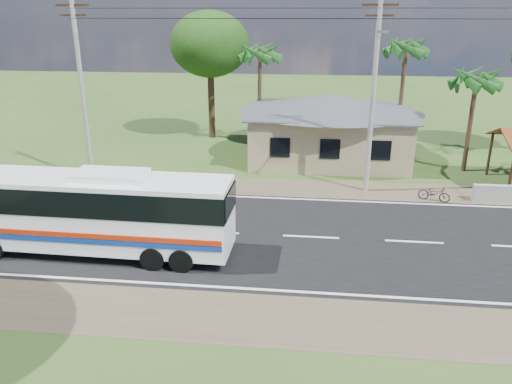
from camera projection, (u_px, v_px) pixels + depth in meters
The scene contains 10 objects.
ground at pixel (311, 237), 22.28m from camera, with size 120.00×120.00×0.00m, color #2C491A.
road at pixel (311, 237), 22.28m from camera, with size 120.00×16.00×0.03m.
house at pixel (329, 120), 33.40m from camera, with size 12.40×10.00×5.00m.
utility_poles at pixel (367, 87), 26.08m from camera, with size 32.80×2.22×11.00m.
palm_near at pixel (477, 79), 29.60m from camera, with size 2.80×2.80×6.70m.
palm_mid at pixel (406, 48), 33.67m from camera, with size 2.80×2.80×8.20m.
palm_far at pixel (260, 53), 35.35m from camera, with size 2.80×2.80×7.70m.
tree_behind_house at pixel (210, 45), 37.48m from camera, with size 6.00×6.00×9.61m.
coach_bus at pixel (91, 207), 20.20m from camera, with size 11.62×2.73×3.59m.
motorcycle at pixel (434, 193), 26.39m from camera, with size 0.57×1.62×0.85m, color black.
Camera 1 is at (-0.18, -20.38, 9.55)m, focal length 35.00 mm.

